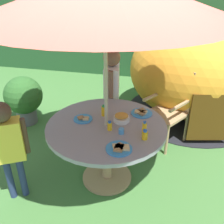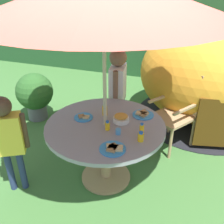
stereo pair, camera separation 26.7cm
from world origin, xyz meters
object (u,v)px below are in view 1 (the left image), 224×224
(plate_far_right, at_px, (142,113))
(garden_table, at_px, (107,136))
(dome_tent, at_px, (195,70))
(juice_bottle_center_front, at_px, (144,127))
(juice_bottle_near_left, at_px, (145,135))
(juice_bottle_far_left, at_px, (110,126))
(wooden_chair, at_px, (171,104))
(potted_plant, at_px, (24,97))
(plate_mid_left, at_px, (83,119))
(plate_front_edge, at_px, (119,148))
(juice_bottle_near_right, at_px, (104,111))
(snack_bowl, at_px, (121,118))
(child_in_white_shirt, at_px, (112,84))
(child_in_yellow_shirt, at_px, (7,141))
(cup_near, at_px, (121,131))

(plate_far_right, bearing_deg, garden_table, -135.76)
(dome_tent, height_order, juice_bottle_center_front, dome_tent)
(juice_bottle_near_left, relative_size, juice_bottle_center_front, 0.78)
(juice_bottle_far_left, bearing_deg, plate_far_right, 55.92)
(juice_bottle_far_left, bearing_deg, wooden_chair, 60.24)
(potted_plant, height_order, plate_mid_left, potted_plant)
(plate_front_edge, distance_m, plate_far_right, 0.73)
(plate_far_right, xyz_separation_m, juice_bottle_near_right, (-0.41, -0.13, 0.05))
(potted_plant, height_order, snack_bowl, snack_bowl)
(garden_table, xyz_separation_m, plate_mid_left, (-0.28, 0.05, 0.15))
(juice_bottle_near_right, bearing_deg, plate_far_right, 17.89)
(wooden_chair, xyz_separation_m, plate_mid_left, (-0.96, -0.95, 0.19))
(snack_bowl, height_order, juice_bottle_far_left, juice_bottle_far_left)
(plate_mid_left, xyz_separation_m, plate_far_right, (0.61, 0.27, 0.00))
(plate_mid_left, height_order, juice_bottle_near_left, juice_bottle_near_left)
(garden_table, height_order, snack_bowl, snack_bowl)
(child_in_white_shirt, xyz_separation_m, plate_front_edge, (0.35, -1.25, -0.09))
(potted_plant, relative_size, juice_bottle_center_front, 5.92)
(snack_bowl, bearing_deg, plate_mid_left, -172.62)
(snack_bowl, xyz_separation_m, juice_bottle_center_front, (0.27, -0.17, 0.02))
(plate_far_right, bearing_deg, dome_tent, 66.42)
(dome_tent, relative_size, child_in_yellow_shirt, 2.22)
(plate_mid_left, xyz_separation_m, cup_near, (0.46, -0.18, 0.02))
(plate_far_right, distance_m, cup_near, 0.48)
(wooden_chair, bearing_deg, plate_far_right, -82.80)
(wooden_chair, bearing_deg, child_in_yellow_shirt, -102.51)
(dome_tent, xyz_separation_m, child_in_yellow_shirt, (-1.90, -2.37, -0.05))
(juice_bottle_far_left, height_order, juice_bottle_center_front, juice_bottle_center_front)
(juice_bottle_far_left, bearing_deg, dome_tent, 64.05)
(dome_tent, relative_size, child_in_white_shirt, 1.91)
(child_in_yellow_shirt, bearing_deg, juice_bottle_far_left, -5.84)
(garden_table, bearing_deg, child_in_white_shirt, 98.69)
(juice_bottle_center_front, bearing_deg, plate_mid_left, 170.19)
(wooden_chair, height_order, juice_bottle_near_right, wooden_chair)
(plate_far_right, bearing_deg, cup_near, -108.49)
(wooden_chair, bearing_deg, juice_bottle_far_left, -85.65)
(potted_plant, distance_m, juice_bottle_near_right, 1.73)
(plate_front_edge, relative_size, juice_bottle_center_front, 1.88)
(garden_table, xyz_separation_m, wooden_chair, (0.68, 1.00, -0.04))
(child_in_yellow_shirt, height_order, plate_mid_left, child_in_yellow_shirt)
(plate_front_edge, bearing_deg, wooden_chair, 71.59)
(wooden_chair, height_order, cup_near, wooden_chair)
(wooden_chair, bearing_deg, dome_tent, 103.17)
(child_in_yellow_shirt, height_order, snack_bowl, child_in_yellow_shirt)
(dome_tent, distance_m, child_in_yellow_shirt, 3.04)
(child_in_yellow_shirt, relative_size, plate_front_edge, 4.65)
(dome_tent, distance_m, juice_bottle_near_left, 2.16)
(juice_bottle_near_right, distance_m, juice_bottle_far_left, 0.31)
(juice_bottle_far_left, relative_size, juice_bottle_center_front, 0.79)
(child_in_yellow_shirt, xyz_separation_m, snack_bowl, (1.02, 0.58, 0.06))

